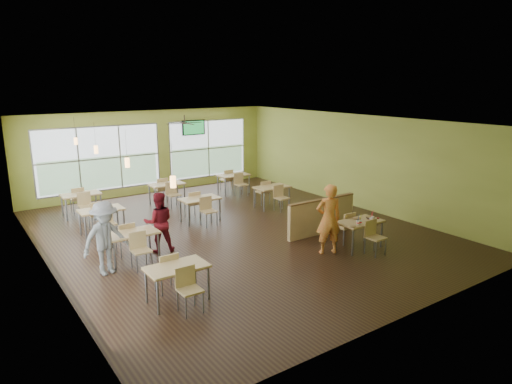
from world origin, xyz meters
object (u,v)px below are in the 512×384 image
main_table (360,225)px  half_wall_divider (321,216)px  man_plaid (329,219)px  food_basket (370,218)px

main_table → half_wall_divider: half_wall_divider is taller
half_wall_divider → main_table: bearing=-90.0°
man_plaid → food_basket: (1.29, -0.23, -0.13)m
half_wall_divider → man_plaid: man_plaid is taller
half_wall_divider → food_basket: bearing=-75.6°
half_wall_divider → man_plaid: 1.58m
main_table → food_basket: bearing=-2.1°
half_wall_divider → food_basket: 1.53m
main_table → man_plaid: man_plaid is taller
main_table → half_wall_divider: size_ratio=0.63×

